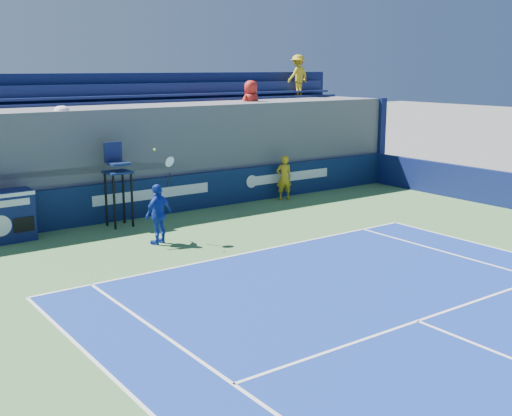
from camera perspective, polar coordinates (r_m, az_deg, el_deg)
ball_person at (r=22.63m, az=2.50°, el=2.72°), size 0.66×0.53×1.57m
back_hoarding at (r=20.45m, az=-9.24°, el=0.96°), size 20.40×0.21×1.20m
match_clock at (r=18.39m, az=-21.21°, el=-0.57°), size 1.34×0.76×1.40m
umpire_chair at (r=19.09m, az=-12.22°, el=2.85°), size 0.72×0.72×2.48m
tennis_player at (r=17.09m, az=-8.66°, el=-0.52°), size 1.04×0.70×2.57m
stadium_seating at (r=22.08m, az=-11.76°, el=4.98°), size 21.00×4.05×5.11m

